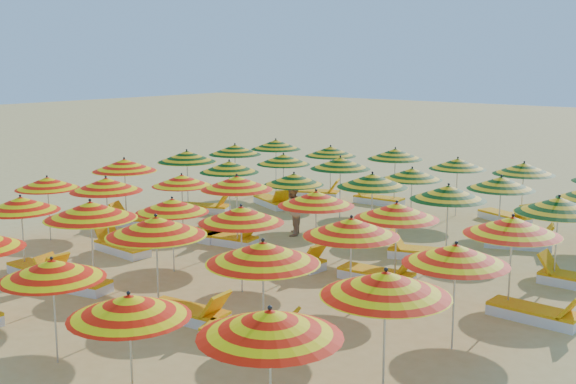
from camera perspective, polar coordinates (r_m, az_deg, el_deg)
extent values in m
plane|color=#DAB561|center=(18.23, -0.99, -5.17)|extent=(120.00, 120.00, 0.00)
cylinder|color=silver|center=(12.52, -17.94, -9.09)|extent=(0.03, 0.03, 1.71)
cone|color=#F87000|center=(12.30, -18.14, -5.83)|extent=(2.15, 2.15, 0.33)
sphere|color=black|center=(12.24, -18.19, -4.99)|extent=(0.06, 0.06, 0.06)
cylinder|color=silver|center=(10.54, -12.29, -12.61)|extent=(0.03, 0.03, 1.71)
cone|color=#F87000|center=(10.27, -12.45, -8.80)|extent=(2.01, 2.01, 0.33)
sphere|color=black|center=(10.21, -12.49, -7.80)|extent=(0.06, 0.06, 0.06)
cylinder|color=silver|center=(9.39, -1.42, -14.91)|extent=(0.04, 0.04, 1.85)
cone|color=#F87000|center=(9.07, -1.44, -10.34)|extent=(1.96, 1.96, 0.35)
sphere|color=black|center=(9.00, -1.45, -9.13)|extent=(0.06, 0.06, 0.06)
cylinder|color=silver|center=(17.83, -20.21, -3.29)|extent=(0.03, 0.03, 1.76)
cone|color=#F87000|center=(17.67, -20.37, -0.89)|extent=(2.03, 2.03, 0.33)
sphere|color=black|center=(17.63, -20.41, -0.28)|extent=(0.06, 0.06, 0.06)
cylinder|color=silver|center=(15.81, -15.20, -4.38)|extent=(0.04, 0.04, 1.95)
cone|color=#F87000|center=(15.62, -15.35, -1.39)|extent=(2.43, 2.43, 0.37)
sphere|color=black|center=(15.58, -15.39, -0.62)|extent=(0.06, 0.06, 0.06)
cylinder|color=silver|center=(14.12, -10.28, -5.99)|extent=(0.04, 0.04, 1.94)
cone|color=#F87000|center=(13.91, -10.39, -2.67)|extent=(2.11, 2.11, 0.37)
sphere|color=black|center=(13.86, -10.42, -1.82)|extent=(0.06, 0.06, 0.06)
cylinder|color=silver|center=(12.18, -1.97, -8.59)|extent=(0.04, 0.04, 1.93)
cone|color=#F87000|center=(11.93, -1.99, -4.80)|extent=(2.44, 2.44, 0.37)
sphere|color=black|center=(11.87, -2.00, -3.82)|extent=(0.06, 0.06, 0.06)
cylinder|color=silver|center=(10.75, 7.61, -11.39)|extent=(0.04, 0.04, 1.91)
cone|color=#F87000|center=(10.47, 7.73, -7.18)|extent=(2.46, 2.46, 0.36)
sphere|color=black|center=(10.41, 7.75, -6.09)|extent=(0.06, 0.06, 0.06)
cylinder|color=silver|center=(20.74, -18.37, -1.34)|extent=(0.03, 0.03, 1.71)
cone|color=#F87000|center=(20.61, -18.49, 0.68)|extent=(2.27, 2.27, 0.33)
sphere|color=black|center=(20.58, -18.52, 1.20)|extent=(0.06, 0.06, 0.06)
cylinder|color=silver|center=(19.28, -14.07, -1.78)|extent=(0.04, 0.04, 1.86)
cone|color=#F87000|center=(19.12, -14.18, 0.58)|extent=(2.32, 2.32, 0.35)
sphere|color=black|center=(19.09, -14.21, 1.18)|extent=(0.06, 0.06, 0.06)
cylinder|color=silver|center=(17.03, -9.07, -3.49)|extent=(0.03, 0.03, 1.70)
cone|color=#F87000|center=(16.86, -9.14, -1.06)|extent=(2.17, 2.17, 0.32)
sphere|color=black|center=(16.83, -9.16, -0.43)|extent=(0.06, 0.06, 0.06)
cylinder|color=silver|center=(15.40, -3.68, -4.66)|extent=(0.03, 0.03, 1.82)
cone|color=#F87000|center=(15.21, -3.72, -1.79)|extent=(2.20, 2.20, 0.35)
sphere|color=black|center=(15.17, -3.73, -1.05)|extent=(0.06, 0.06, 0.06)
cylinder|color=silver|center=(14.11, 4.97, -5.99)|extent=(0.04, 0.04, 1.88)
cone|color=#F87000|center=(13.90, 5.02, -2.77)|extent=(2.18, 2.18, 0.36)
sphere|color=black|center=(13.85, 5.04, -1.94)|extent=(0.06, 0.06, 0.06)
cylinder|color=silver|center=(12.75, 12.97, -8.22)|extent=(0.03, 0.03, 1.82)
cone|color=#F87000|center=(12.53, 13.12, -4.80)|extent=(2.03, 2.03, 0.35)
sphere|color=black|center=(12.47, 13.16, -3.92)|extent=(0.06, 0.06, 0.06)
cylinder|color=silver|center=(22.13, -12.72, -0.04)|extent=(0.04, 0.04, 1.92)
cone|color=#F87000|center=(22.00, -12.81, 2.09)|extent=(2.40, 2.40, 0.37)
sphere|color=black|center=(21.97, -12.83, 2.63)|extent=(0.06, 0.06, 0.06)
cylinder|color=silver|center=(20.49, -8.34, -1.09)|extent=(0.03, 0.03, 1.68)
cone|color=#F87000|center=(20.35, -8.40, 0.92)|extent=(1.98, 1.98, 0.32)
sphere|color=black|center=(20.32, -8.41, 1.43)|extent=(0.06, 0.06, 0.06)
cylinder|color=silver|center=(18.83, -4.04, -1.72)|extent=(0.04, 0.04, 1.89)
cone|color=#F87000|center=(18.68, -4.07, 0.74)|extent=(2.26, 2.26, 0.36)
sphere|color=black|center=(18.64, -4.08, 1.36)|extent=(0.06, 0.06, 0.06)
cylinder|color=silver|center=(17.09, 2.21, -3.10)|extent=(0.03, 0.03, 1.82)
cone|color=#F87000|center=(16.92, 2.23, -0.51)|extent=(2.35, 2.35, 0.35)
sphere|color=black|center=(16.88, 2.23, 0.15)|extent=(0.06, 0.06, 0.06)
cylinder|color=silver|center=(15.85, 8.50, -4.29)|extent=(0.03, 0.03, 1.83)
cone|color=#F87000|center=(15.67, 8.58, -1.48)|extent=(2.34, 2.34, 0.35)
sphere|color=black|center=(15.63, 8.60, -0.76)|extent=(0.06, 0.06, 0.06)
cylinder|color=silver|center=(14.78, 17.14, -5.65)|extent=(0.04, 0.04, 1.89)
cone|color=#F87000|center=(14.58, 17.32, -2.56)|extent=(1.90, 1.90, 0.36)
sphere|color=black|center=(14.54, 17.36, -1.77)|extent=(0.06, 0.06, 0.06)
cylinder|color=silver|center=(23.69, -7.94, 0.81)|extent=(0.04, 0.04, 1.92)
cone|color=#776404|center=(23.57, -7.99, 2.80)|extent=(2.06, 2.06, 0.37)
sphere|color=black|center=(23.54, -8.01, 3.31)|extent=(0.06, 0.06, 0.06)
cylinder|color=silver|center=(22.04, -4.63, -0.01)|extent=(0.03, 0.03, 1.81)
cone|color=#776404|center=(21.91, -4.67, 2.00)|extent=(2.16, 2.16, 0.34)
sphere|color=black|center=(21.88, -4.67, 2.52)|extent=(0.06, 0.06, 0.06)
cylinder|color=silver|center=(20.42, 0.47, -1.00)|extent=(0.03, 0.03, 1.69)
cone|color=#776404|center=(20.28, 0.47, 1.03)|extent=(2.16, 2.16, 0.32)
sphere|color=black|center=(20.25, 0.47, 1.55)|extent=(0.06, 0.06, 0.06)
cylinder|color=silver|center=(19.23, 6.63, -1.50)|extent=(0.04, 0.04, 1.90)
cone|color=#776404|center=(19.07, 6.69, 0.92)|extent=(2.33, 2.33, 0.36)
sphere|color=black|center=(19.04, 6.70, 1.53)|extent=(0.06, 0.06, 0.06)
cylinder|color=silver|center=(18.03, 12.45, -2.56)|extent=(0.04, 0.04, 1.86)
cone|color=#776404|center=(17.87, 12.56, -0.04)|extent=(2.31, 2.31, 0.35)
sphere|color=black|center=(17.84, 12.58, 0.60)|extent=(0.06, 0.06, 0.06)
cylinder|color=silver|center=(17.01, 20.43, -3.71)|extent=(0.04, 0.04, 1.90)
cone|color=#776404|center=(16.83, 20.61, -0.98)|extent=(2.31, 2.31, 0.36)
sphere|color=black|center=(16.79, 20.66, -0.28)|extent=(0.06, 0.06, 0.06)
cylinder|color=silver|center=(25.67, -4.19, 1.57)|extent=(0.04, 0.04, 1.86)
cone|color=#776404|center=(25.55, -4.22, 3.36)|extent=(2.29, 2.29, 0.35)
sphere|color=black|center=(25.53, -4.22, 3.82)|extent=(0.06, 0.06, 0.06)
cylinder|color=silver|center=(23.81, -0.36, 0.78)|extent=(0.03, 0.03, 1.77)
cone|color=#776404|center=(23.69, -0.36, 2.60)|extent=(1.87, 1.87, 0.34)
sphere|color=black|center=(23.66, -0.36, 3.07)|extent=(0.06, 0.06, 0.06)
cylinder|color=silver|center=(22.39, 4.14, 0.24)|extent=(0.04, 0.04, 1.87)
cone|color=#776404|center=(22.26, 4.16, 2.29)|extent=(1.96, 1.96, 0.36)
sphere|color=black|center=(22.23, 4.17, 2.81)|extent=(0.06, 0.06, 0.06)
cylinder|color=silver|center=(21.27, 9.71, -0.60)|extent=(0.03, 0.03, 1.75)
cone|color=#776404|center=(21.14, 9.78, 1.42)|extent=(2.04, 2.04, 0.33)
sphere|color=black|center=(21.11, 9.79, 1.93)|extent=(0.06, 0.06, 0.06)
cylinder|color=silver|center=(20.08, 16.37, -1.50)|extent=(0.03, 0.03, 1.79)
cone|color=#776404|center=(19.93, 16.49, 0.69)|extent=(2.30, 2.30, 0.34)
sphere|color=black|center=(19.90, 16.52, 1.24)|extent=(0.06, 0.06, 0.06)
cylinder|color=silver|center=(26.97, -0.96, 2.06)|extent=(0.04, 0.04, 1.88)
cone|color=#776404|center=(26.86, -0.96, 3.78)|extent=(2.09, 2.09, 0.36)
sphere|color=black|center=(26.84, -0.96, 4.21)|extent=(0.06, 0.06, 0.06)
cylinder|color=silver|center=(25.54, 3.36, 1.49)|extent=(0.03, 0.03, 1.81)
cone|color=#776404|center=(25.43, 3.38, 3.23)|extent=(2.34, 2.34, 0.35)
sphere|color=black|center=(25.40, 3.39, 3.68)|extent=(0.06, 0.06, 0.06)
cylinder|color=silver|center=(24.52, 8.42, 1.09)|extent=(0.04, 0.04, 1.89)
cone|color=#776404|center=(24.40, 8.48, 2.99)|extent=(2.33, 2.33, 0.36)
sphere|color=black|center=(24.37, 8.49, 3.48)|extent=(0.06, 0.06, 0.06)
cylinder|color=silver|center=(23.34, 13.18, 0.31)|extent=(0.03, 0.03, 1.79)
cone|color=#776404|center=(23.22, 13.26, 2.19)|extent=(2.29, 2.29, 0.34)
sphere|color=black|center=(23.19, 13.28, 2.67)|extent=(0.06, 0.06, 0.06)
cylinder|color=silver|center=(22.62, 18.03, -0.21)|extent=(0.03, 0.03, 1.83)
cone|color=#776404|center=(22.49, 18.14, 1.77)|extent=(2.38, 2.38, 0.35)
sphere|color=black|center=(22.46, 18.17, 2.28)|extent=(0.06, 0.06, 0.06)
cube|color=white|center=(17.57, -19.13, -6.06)|extent=(1.70, 0.58, 0.20)
cube|color=#FBA30B|center=(17.53, -19.15, -5.65)|extent=(1.70, 0.58, 0.06)
cube|color=#FBA30B|center=(16.90, -17.93, -5.40)|extent=(0.37, 0.58, 0.48)
cube|color=white|center=(16.42, -16.56, -7.07)|extent=(1.79, 0.95, 0.20)
cube|color=#FBA30B|center=(16.38, -16.58, -6.64)|extent=(1.79, 0.95, 0.06)
cube|color=#FBA30B|center=(16.78, -18.40, -5.54)|extent=(0.49, 0.65, 0.48)
cube|color=white|center=(14.15, -7.98, -9.61)|extent=(1.76, 0.77, 0.20)
cube|color=#FBA30B|center=(14.10, -7.99, -9.11)|extent=(1.76, 0.77, 0.06)
cube|color=#FBA30B|center=(13.61, -5.74, -8.82)|extent=(0.43, 0.62, 0.48)
cube|color=white|center=(12.99, -3.11, -11.40)|extent=(1.80, 1.09, 0.20)
cube|color=#FBA30B|center=(12.94, -3.11, -10.87)|extent=(1.80, 1.09, 0.06)
cube|color=#FBA30B|center=(12.61, -0.16, -10.37)|extent=(0.53, 0.67, 0.48)
cube|color=white|center=(19.04, -12.95, -4.45)|extent=(1.73, 0.67, 0.20)
cube|color=#FBA30B|center=(19.01, -12.97, -4.07)|extent=(1.73, 0.67, 0.06)
cube|color=#FBA30B|center=(19.52, -14.17, -3.07)|extent=(0.40, 0.60, 0.48)
cube|color=white|center=(21.92, -11.61, -2.40)|extent=(1.79, 1.21, 0.20)
cube|color=#FBA30B|center=(21.89, -11.62, -2.07)|extent=(1.79, 1.21, 0.06)
cube|color=#FBA30B|center=(22.17, -13.26, -1.40)|extent=(0.57, 0.68, 0.48)
cube|color=white|center=(20.18, -7.46, -3.40)|extent=(1.73, 0.67, 0.20)
cube|color=#FBA30B|center=(20.15, -7.47, -3.05)|extent=(1.73, 0.67, 0.06)
cube|color=#FBA30B|center=(19.64, -6.00, -2.72)|extent=(0.40, 0.60, 0.48)
cube|color=white|center=(19.51, -4.87, -3.85)|extent=(1.77, 0.86, 0.20)
cube|color=#FBA30B|center=(19.48, -4.88, -3.47)|extent=(1.77, 0.86, 0.06)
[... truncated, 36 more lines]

